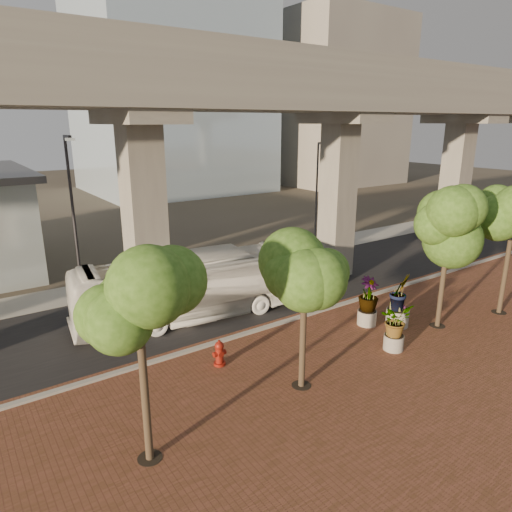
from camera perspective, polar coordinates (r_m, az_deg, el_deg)
ground at (r=23.71m, az=2.58°, el=-6.17°), size 160.00×160.00×0.00m
brick_plaza at (r=18.65m, az=18.09°, el=-13.56°), size 70.00×13.00×0.06m
asphalt_road at (r=25.20m, az=-0.18°, el=-4.70°), size 90.00×8.00×0.04m
curb_strip at (r=22.25m, az=5.73°, el=-7.58°), size 70.00×0.25×0.16m
far_sidewalk at (r=29.63m, az=-6.24°, el=-1.51°), size 90.00×3.00×0.06m
transit_viaduct at (r=23.58m, az=-0.20°, el=12.01°), size 72.00×5.60×12.40m
midrise_block at (r=74.11m, az=9.60°, el=18.42°), size 18.00×16.00×24.00m
transit_bus at (r=21.86m, az=-7.81°, el=-3.91°), size 11.44×4.02×3.12m
parked_car at (r=40.80m, az=22.16°, el=3.25°), size 4.29×2.91×1.34m
fire_hydrant at (r=17.97m, az=-4.59°, el=-12.01°), size 0.52×0.46×1.03m
planter_front at (r=19.55m, az=17.03°, el=-7.94°), size 1.81×1.81×1.99m
planter_right at (r=21.51m, az=13.87°, el=-4.92°), size 2.14×2.14×2.29m
planter_left at (r=21.70m, az=17.49°, el=-4.63°), size 2.28×2.28×2.51m
street_tree_far_west at (r=11.87m, az=-14.56°, el=-5.66°), size 3.29×3.29×6.20m
street_tree_near_west at (r=15.19m, az=6.12°, el=-2.41°), size 3.56×3.56×5.79m
street_tree_near_east at (r=21.48m, az=22.99°, el=3.18°), size 3.96×3.96×6.43m
streetlamp_west at (r=24.97m, az=-21.88°, el=5.64°), size 0.42×1.23×8.46m
streetlamp_east at (r=33.88m, az=7.72°, el=8.44°), size 0.38×1.11×7.69m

